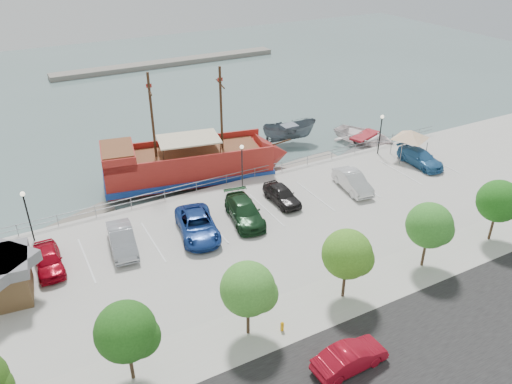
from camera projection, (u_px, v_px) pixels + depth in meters
name	position (u px, v px, depth m)	size (l,w,h in m)	color
ground	(278.00, 231.00, 41.38)	(160.00, 160.00, 0.00)	slate
street	(420.00, 352.00, 28.56)	(100.00, 8.00, 0.04)	black
sidewalk	(355.00, 291.00, 33.18)	(100.00, 4.00, 0.05)	#B1ADA2
seawall_railing	(236.00, 177.00, 46.65)	(50.00, 0.06, 1.00)	gray
far_shore	(168.00, 63.00, 87.74)	(40.00, 3.00, 0.80)	gray
pirate_ship	(202.00, 163.00, 48.34)	(18.80, 8.25, 11.68)	#A2211A
patrol_boat	(289.00, 134.00, 56.87)	(2.36, 6.27, 2.43)	#515A62
speedboat	(364.00, 138.00, 56.81)	(5.16, 7.22, 1.50)	white
dock_west	(77.00, 221.00, 42.40)	(6.49, 1.85, 0.37)	slate
dock_mid	(306.00, 164.00, 52.05)	(7.68, 2.19, 0.44)	gray
dock_east	(363.00, 150.00, 55.18)	(7.49, 2.14, 0.43)	slate
shed	(1.00, 278.00, 31.84)	(4.18, 4.18, 3.11)	brown
canopy_tent	(411.00, 130.00, 50.13)	(5.48, 5.48, 3.52)	slate
street_sedan	(350.00, 358.00, 27.26)	(1.53, 4.40, 1.45)	#A10C1D
fire_hydrant	(282.00, 326.00, 29.86)	(0.23, 0.23, 0.66)	#E69B08
lamp_post_left	(26.00, 208.00, 37.01)	(0.36, 0.36, 4.28)	black
lamp_post_mid	(242.00, 159.00, 44.49)	(0.36, 0.36, 4.28)	black
lamp_post_right	(381.00, 127.00, 51.13)	(0.36, 0.36, 4.28)	black
tree_b	(129.00, 333.00, 25.37)	(3.30, 3.20, 5.00)	#473321
tree_c	(251.00, 290.00, 28.28)	(3.30, 3.20, 5.00)	#473321
tree_d	(349.00, 255.00, 31.18)	(3.30, 3.20, 5.00)	#473321
tree_e	(431.00, 226.00, 34.09)	(3.30, 3.20, 5.00)	#473321
tree_f	(501.00, 202.00, 37.00)	(3.30, 3.20, 5.00)	#473321
parked_car_a	(48.00, 260.00, 34.97)	(1.83, 4.54, 1.55)	#A10516
parked_car_b	(122.00, 240.00, 37.04)	(1.74, 5.00, 1.65)	#9EA0A9
parked_car_c	(197.00, 225.00, 38.76)	(2.78, 6.02, 1.67)	navy
parked_car_d	(244.00, 211.00, 40.62)	(2.31, 5.69, 1.65)	#15351B
parked_car_e	(282.00, 195.00, 43.21)	(1.81, 4.49, 1.53)	black
parked_car_f	(353.00, 181.00, 45.25)	(1.73, 4.97, 1.64)	silver
parked_car_h	(420.00, 158.00, 49.81)	(2.15, 5.28, 1.53)	#2C679E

